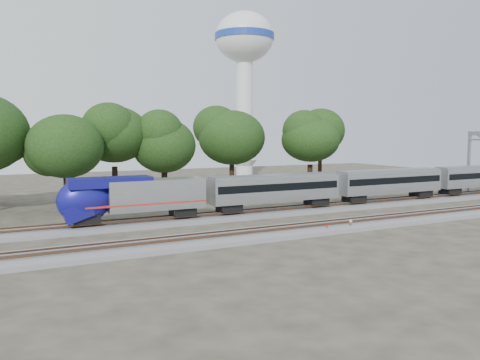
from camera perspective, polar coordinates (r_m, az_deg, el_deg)
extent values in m
plane|color=#383328|center=(47.10, 2.29, -5.72)|extent=(160.00, 160.00, 0.00)
cube|color=slate|center=(52.31, -0.89, -4.36)|extent=(160.00, 5.00, 0.40)
cube|color=brown|center=(51.60, -0.54, -3.99)|extent=(160.00, 0.08, 0.15)
cube|color=brown|center=(52.88, -1.22, -3.76)|extent=(160.00, 0.08, 0.15)
cube|color=slate|center=(43.67, 4.84, -6.36)|extent=(160.00, 5.00, 0.40)
cube|color=brown|center=(42.98, 5.34, -5.94)|extent=(160.00, 0.08, 0.15)
cube|color=brown|center=(44.18, 4.36, -5.62)|extent=(160.00, 0.08, 0.15)
cube|color=#B8BBC0|center=(48.78, -10.19, -1.70)|extent=(9.93, 2.81, 3.09)
ellipsoid|color=navy|center=(47.33, -18.49, -2.41)|extent=(5.06, 2.92, 4.31)
cube|color=navy|center=(47.54, -15.54, -0.24)|extent=(7.96, 2.75, 0.94)
cube|color=black|center=(47.28, -17.96, -1.26)|extent=(0.42, 2.15, 1.23)
cube|color=#A72419|center=(48.58, -11.45, -2.70)|extent=(12.18, 2.85, 0.17)
cube|color=black|center=(47.61, -18.26, -4.47)|extent=(2.44, 2.06, 0.84)
cube|color=black|center=(49.93, -7.00, -3.77)|extent=(2.44, 2.06, 0.84)
cube|color=#B8BBC0|center=(54.47, 4.29, -1.03)|extent=(16.30, 2.81, 2.81)
cube|color=black|center=(54.44, 4.29, -0.74)|extent=(15.74, 2.86, 0.84)
cube|color=gray|center=(54.33, 4.30, 0.49)|extent=(15.92, 2.25, 0.33)
cube|color=black|center=(51.97, -1.33, -3.37)|extent=(2.44, 2.06, 0.84)
cube|color=black|center=(57.93, 9.30, -2.52)|extent=(2.44, 2.06, 0.84)
cube|color=#B8BBC0|center=(65.27, 17.73, -0.19)|extent=(16.30, 2.81, 2.81)
cube|color=black|center=(65.24, 17.74, 0.05)|extent=(15.74, 2.86, 0.84)
cube|color=gray|center=(65.14, 17.77, 1.08)|extent=(15.92, 2.25, 0.33)
cube|color=black|center=(61.52, 13.73, -2.14)|extent=(2.44, 2.06, 0.84)
cube|color=black|center=(69.69, 21.17, -1.47)|extent=(2.44, 2.06, 0.84)
cube|color=#B8BBC0|center=(78.58, 27.00, 0.39)|extent=(16.30, 2.81, 2.81)
cube|color=black|center=(78.56, 27.01, 0.60)|extent=(15.74, 2.86, 0.84)
cube|color=gray|center=(78.48, 27.05, 1.45)|extent=(15.92, 2.25, 0.33)
cube|color=black|center=(74.11, 24.22, -1.19)|extent=(2.44, 2.06, 0.84)
cylinder|color=#512D19|center=(45.02, 10.57, -5.79)|extent=(0.06, 0.06, 0.84)
cylinder|color=#A50C0B|center=(44.95, 10.58, -5.33)|extent=(0.30, 0.03, 0.30)
cylinder|color=#512D19|center=(46.75, 13.34, -5.38)|extent=(0.06, 0.06, 0.91)
cylinder|color=silver|center=(46.68, 13.36, -4.90)|extent=(0.32, 0.06, 0.32)
cube|color=#512D19|center=(46.96, 14.00, -5.73)|extent=(0.58, 0.47, 0.30)
cylinder|color=silver|center=(105.12, 0.54, 7.53)|extent=(3.68, 3.68, 25.75)
cone|color=silver|center=(105.31, 0.54, 1.52)|extent=(5.88, 5.88, 3.68)
ellipsoid|color=silver|center=(107.21, 0.55, 17.03)|extent=(12.87, 12.87, 10.94)
cylinder|color=#1B3695|center=(107.21, 0.55, 17.03)|extent=(13.02, 13.02, 1.47)
cube|color=gray|center=(82.96, 26.10, 1.98)|extent=(0.38, 0.38, 9.74)
cylinder|color=black|center=(59.52, -20.32, -1.65)|extent=(0.70, 0.70, 4.22)
ellipsoid|color=black|center=(59.11, -20.51, 3.87)|extent=(7.96, 7.96, 6.76)
cylinder|color=black|center=(64.58, -14.98, -0.61)|extent=(0.70, 0.70, 4.98)
ellipsoid|color=black|center=(64.23, -15.13, 5.39)|extent=(9.39, 9.39, 7.98)
cylinder|color=black|center=(64.43, -9.18, -0.87)|extent=(0.70, 0.70, 4.17)
ellipsoid|color=black|center=(64.05, -9.26, 4.16)|extent=(7.86, 7.86, 6.68)
cylinder|color=black|center=(72.50, -1.00, 0.12)|extent=(0.70, 0.70, 4.72)
ellipsoid|color=black|center=(72.18, -1.01, 5.19)|extent=(8.89, 8.89, 7.56)
cylinder|color=black|center=(74.54, 8.51, 0.14)|extent=(0.70, 0.70, 4.53)
ellipsoid|color=black|center=(74.23, 8.58, 4.87)|extent=(8.55, 8.55, 7.27)
cylinder|color=black|center=(85.18, 9.70, 1.06)|extent=(0.70, 0.70, 5.34)
ellipsoid|color=black|center=(84.94, 9.78, 5.94)|extent=(10.07, 10.07, 8.56)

